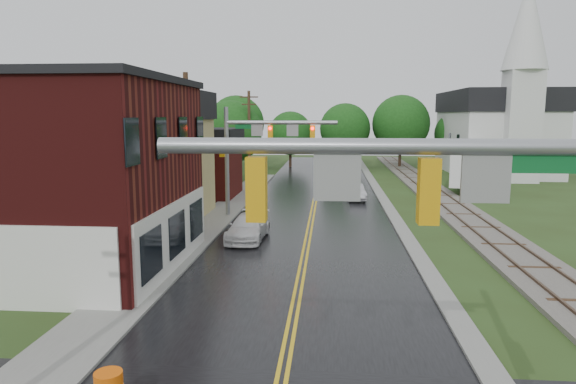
# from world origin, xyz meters

# --- Properties ---
(main_road) EXTENTS (10.00, 90.00, 0.02)m
(main_road) POSITION_xyz_m (0.00, 30.00, 0.00)
(main_road) COLOR black
(main_road) RESTS_ON ground
(curb_right) EXTENTS (0.80, 70.00, 0.12)m
(curb_right) POSITION_xyz_m (5.40, 35.00, 0.00)
(curb_right) COLOR gray
(curb_right) RESTS_ON ground
(sidewalk_left) EXTENTS (2.40, 50.00, 0.12)m
(sidewalk_left) POSITION_xyz_m (-6.20, 25.00, 0.00)
(sidewalk_left) COLOR gray
(sidewalk_left) RESTS_ON ground
(brick_building) EXTENTS (14.30, 10.30, 8.30)m
(brick_building) POSITION_xyz_m (-12.48, 15.00, 4.15)
(brick_building) COLOR #4A1010
(brick_building) RESTS_ON ground
(yellow_house) EXTENTS (8.00, 7.00, 6.40)m
(yellow_house) POSITION_xyz_m (-11.00, 26.00, 3.20)
(yellow_house) COLOR tan
(yellow_house) RESTS_ON ground
(darkred_building) EXTENTS (7.00, 6.00, 4.40)m
(darkred_building) POSITION_xyz_m (-10.00, 35.00, 2.20)
(darkred_building) COLOR #3F0F0C
(darkred_building) RESTS_ON ground
(church) EXTENTS (10.40, 18.40, 20.00)m
(church) POSITION_xyz_m (20.00, 53.74, 5.83)
(church) COLOR silver
(church) RESTS_ON ground
(railroad) EXTENTS (3.20, 80.00, 0.30)m
(railroad) POSITION_xyz_m (10.00, 35.00, 0.11)
(railroad) COLOR #59544C
(railroad) RESTS_ON ground
(traffic_signal_near) EXTENTS (7.34, 0.30, 7.20)m
(traffic_signal_near) POSITION_xyz_m (3.47, 2.00, 4.97)
(traffic_signal_near) COLOR gray
(traffic_signal_near) RESTS_ON ground
(traffic_signal_far) EXTENTS (7.34, 0.43, 7.20)m
(traffic_signal_far) POSITION_xyz_m (-3.47, 27.00, 4.97)
(traffic_signal_far) COLOR gray
(traffic_signal_far) RESTS_ON ground
(utility_pole_b) EXTENTS (1.80, 0.28, 9.00)m
(utility_pole_b) POSITION_xyz_m (-6.80, 22.00, 4.72)
(utility_pole_b) COLOR #382616
(utility_pole_b) RESTS_ON ground
(utility_pole_c) EXTENTS (1.80, 0.28, 9.00)m
(utility_pole_c) POSITION_xyz_m (-6.80, 44.00, 4.72)
(utility_pole_c) COLOR #382616
(utility_pole_c) RESTS_ON ground
(tree_left_b) EXTENTS (7.60, 7.60, 9.69)m
(tree_left_b) POSITION_xyz_m (-17.85, 31.90, 5.72)
(tree_left_b) COLOR black
(tree_left_b) RESTS_ON ground
(tree_left_c) EXTENTS (6.00, 6.00, 7.65)m
(tree_left_c) POSITION_xyz_m (-13.85, 39.90, 4.51)
(tree_left_c) COLOR black
(tree_left_c) RESTS_ON ground
(tree_left_e) EXTENTS (6.40, 6.40, 8.16)m
(tree_left_e) POSITION_xyz_m (-8.85, 45.90, 4.81)
(tree_left_e) COLOR black
(tree_left_e) RESTS_ON ground
(suv_dark) EXTENTS (2.66, 4.98, 1.33)m
(suv_dark) POSITION_xyz_m (1.76, 41.96, 0.67)
(suv_dark) COLOR black
(suv_dark) RESTS_ON ground
(sedan_silver) EXTENTS (1.79, 3.93, 1.25)m
(sedan_silver) POSITION_xyz_m (3.12, 34.22, 0.63)
(sedan_silver) COLOR #AFAEB3
(sedan_silver) RESTS_ON ground
(pickup_white) EXTENTS (2.09, 4.67, 1.33)m
(pickup_white) POSITION_xyz_m (-3.20, 20.64, 0.67)
(pickup_white) COLOR silver
(pickup_white) RESTS_ON ground
(semi_trailer) EXTENTS (5.60, 11.69, 3.66)m
(semi_trailer) POSITION_xyz_m (13.62, 41.11, 2.19)
(semi_trailer) COLOR black
(semi_trailer) RESTS_ON ground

